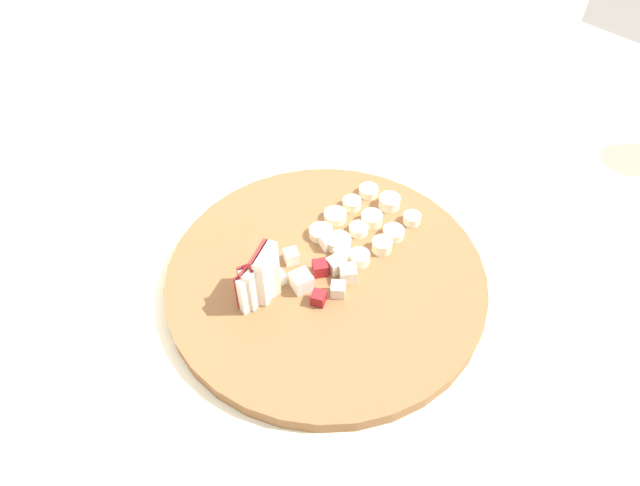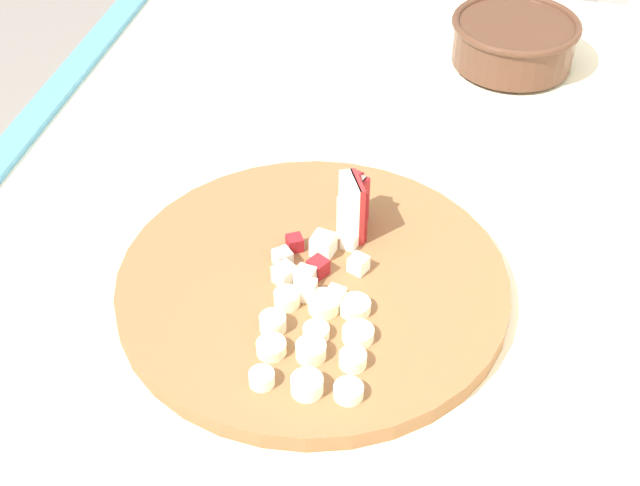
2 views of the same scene
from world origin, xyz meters
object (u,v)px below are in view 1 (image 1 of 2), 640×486
at_px(cutting_board, 326,277).
at_px(banana_slice_rows, 364,224).
at_px(apple_wedge_fan, 260,279).
at_px(apple_dice_pile, 321,270).

height_order(cutting_board, banana_slice_rows, banana_slice_rows).
distance_m(apple_wedge_fan, banana_slice_rows, 0.16).
distance_m(apple_dice_pile, banana_slice_rows, 0.09).
height_order(cutting_board, apple_wedge_fan, apple_wedge_fan).
bearing_deg(apple_dice_pile, apple_wedge_fan, 161.21).
bearing_deg(banana_slice_rows, apple_wedge_fan, 179.05).
bearing_deg(apple_wedge_fan, apple_dice_pile, -18.79).
bearing_deg(cutting_board, apple_dice_pile, 178.94).
distance_m(cutting_board, apple_dice_pile, 0.02).
relative_size(cutting_board, apple_dice_pile, 3.85).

